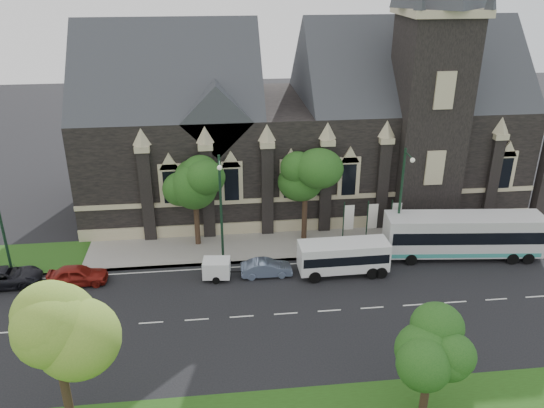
{
  "coord_description": "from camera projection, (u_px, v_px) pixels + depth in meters",
  "views": [
    {
      "loc": [
        -4.38,
        -30.19,
        21.83
      ],
      "look_at": [
        -0.26,
        6.0,
        5.49
      ],
      "focal_mm": 35.85,
      "sensor_mm": 36.0,
      "label": 1
    }
  ],
  "objects": [
    {
      "name": "tree_park_east",
      "position": [
        435.0,
        339.0,
        27.05
      ],
      "size": [
        3.4,
        3.4,
        6.28
      ],
      "color": "black",
      "rests_on": "ground"
    },
    {
      "name": "ground",
      "position": [
        286.0,
        314.0,
        36.76
      ],
      "size": [
        160.0,
        160.0,
        0.0
      ],
      "primitive_type": "plane",
      "color": "black",
      "rests_on": "ground"
    },
    {
      "name": "box_trailer",
      "position": [
        217.0,
        268.0,
        40.5
      ],
      "size": [
        2.97,
        1.75,
        1.55
      ],
      "rotation": [
        0.0,
        0.0,
        -0.11
      ],
      "color": "white",
      "rests_on": "ground"
    },
    {
      "name": "sedan",
      "position": [
        266.0,
        268.0,
        40.98
      ],
      "size": [
        3.88,
        1.38,
        1.27
      ],
      "primitive_type": "imported",
      "rotation": [
        0.0,
        0.0,
        1.58
      ],
      "color": "slate",
      "rests_on": "ground"
    },
    {
      "name": "car_far_black",
      "position": [
        6.0,
        277.0,
        39.72
      ],
      "size": [
        5.16,
        2.63,
        1.4
      ],
      "primitive_type": "imported",
      "rotation": [
        0.0,
        0.0,
        1.63
      ],
      "color": "black",
      "rests_on": "ground"
    },
    {
      "name": "museum",
      "position": [
        313.0,
        120.0,
        50.96
      ],
      "size": [
        40.0,
        17.7,
        29.9
      ],
      "color": "black",
      "rests_on": "ground"
    },
    {
      "name": "street_lamp_near",
      "position": [
        402.0,
        197.0,
        42.12
      ],
      "size": [
        0.36,
        1.88,
        9.0
      ],
      "color": "#163120",
      "rests_on": "ground"
    },
    {
      "name": "tree_park_near",
      "position": [
        60.0,
        328.0,
        24.97
      ],
      "size": [
        4.42,
        4.42,
        8.56
      ],
      "color": "black",
      "rests_on": "ground"
    },
    {
      "name": "street_lamp_mid",
      "position": [
        221.0,
        205.0,
        40.68
      ],
      "size": [
        0.36,
        1.88,
        9.0
      ],
      "color": "#163120",
      "rests_on": "ground"
    },
    {
      "name": "tour_coach",
      "position": [
        463.0,
        235.0,
        43.12
      ],
      "size": [
        12.53,
        3.81,
        3.6
      ],
      "rotation": [
        0.0,
        0.0,
        -0.1
      ],
      "color": "silver",
      "rests_on": "ground"
    },
    {
      "name": "shuttle_bus",
      "position": [
        344.0,
        256.0,
        40.92
      ],
      "size": [
        6.79,
        2.49,
        2.61
      ],
      "rotation": [
        0.0,
        0.0,
        0.01
      ],
      "color": "silver",
      "rests_on": "ground"
    },
    {
      "name": "banner_flag_left",
      "position": [
        347.0,
        220.0,
        44.59
      ],
      "size": [
        0.9,
        0.1,
        4.0
      ],
      "color": "#163120",
      "rests_on": "ground"
    },
    {
      "name": "tree_walk_left",
      "position": [
        197.0,
        181.0,
        43.51
      ],
      "size": [
        3.91,
        3.91,
        7.64
      ],
      "color": "black",
      "rests_on": "ground"
    },
    {
      "name": "car_far_red",
      "position": [
        78.0,
        275.0,
        39.89
      ],
      "size": [
        4.33,
        1.78,
        1.47
      ],
      "primitive_type": "imported",
      "rotation": [
        0.0,
        0.0,
        1.58
      ],
      "color": "maroon",
      "rests_on": "ground"
    },
    {
      "name": "banner_flag_center",
      "position": [
        371.0,
        219.0,
        44.79
      ],
      "size": [
        0.9,
        0.1,
        4.0
      ],
      "color": "#163120",
      "rests_on": "ground"
    },
    {
      "name": "banner_flag_right",
      "position": [
        394.0,
        218.0,
        45.0
      ],
      "size": [
        0.9,
        0.1,
        4.0
      ],
      "color": "#163120",
      "rests_on": "ground"
    },
    {
      "name": "sidewalk",
      "position": [
        270.0,
        246.0,
        45.34
      ],
      "size": [
        80.0,
        5.0,
        0.15
      ],
      "primitive_type": "cube",
      "color": "gray",
      "rests_on": "ground"
    },
    {
      "name": "tree_walk_right",
      "position": [
        308.0,
        175.0,
        44.42
      ],
      "size": [
        4.08,
        4.08,
        7.8
      ],
      "color": "black",
      "rests_on": "ground"
    }
  ]
}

